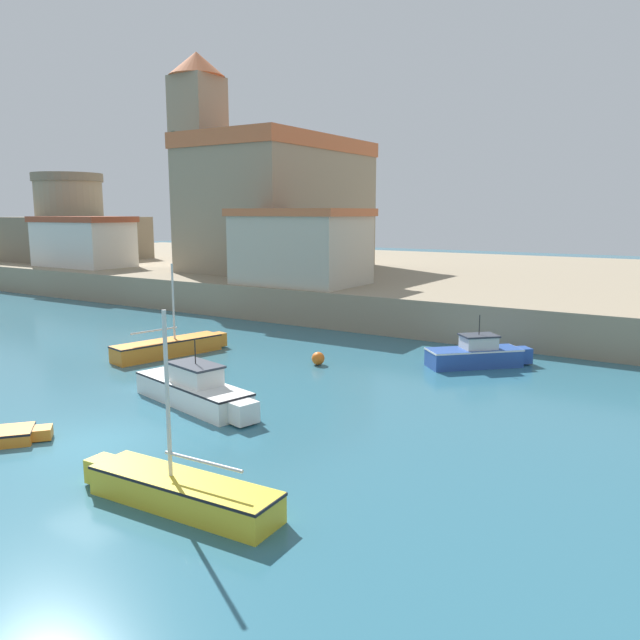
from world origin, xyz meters
The scene contains 12 objects.
ground_plane centered at (0.00, 0.00, 0.00)m, with size 200.00×200.00×0.00m, color #2D667A.
quay_seawall centered at (0.00, 39.58, 1.09)m, with size 120.00×40.00×2.18m, color gray.
motorboat_white_0 centered at (-0.05, 4.40, 0.58)m, with size 6.29×2.77×2.46m.
sailboat_orange_1 centered at (-6.69, 9.59, 0.45)m, with size 2.47×6.10×4.48m.
motorboat_blue_3 centered at (6.62, 15.58, 0.55)m, with size 4.24×4.19×2.36m.
sailboat_yellow_4 centered at (5.20, -1.60, 0.41)m, with size 5.63×1.47×4.71m.
mooring_buoy centered at (0.41, 11.90, 0.30)m, with size 0.60×0.60×0.60m, color orange.
church centered at (-16.92, 31.21, 8.13)m, with size 14.28×15.73×17.93m.
fortress centered at (-40.00, 28.51, 5.17)m, with size 11.42×11.42×8.55m.
lighthouse centered at (-24.00, 28.14, 8.05)m, with size 1.89×1.89×12.14m.
harbor_shed_mid_row centered at (-32.00, 23.91, 4.39)m, with size 9.11×4.98×4.38m.
harbor_shed_far_end centered at (-8.00, 22.86, 4.69)m, with size 8.33×6.03×4.97m.
Camera 1 is at (15.46, -11.46, 6.89)m, focal length 35.00 mm.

